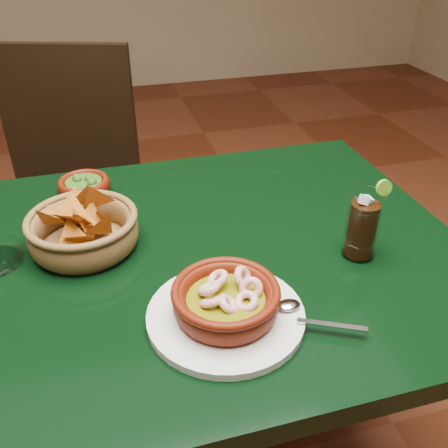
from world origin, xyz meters
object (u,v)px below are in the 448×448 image
object	(u,v)px
dining_table	(153,297)
shrimp_plate	(226,304)
dining_chair	(67,194)
chip_basket	(83,230)
cola_drink	(363,225)

from	to	relation	value
dining_table	shrimp_plate	size ratio (longest dim) A/B	3.76
dining_chair	chip_basket	distance (m)	0.70
shrimp_plate	chip_basket	xyz separation A→B (m)	(-0.20, 0.26, 0.01)
dining_table	chip_basket	size ratio (longest dim) A/B	5.03
dining_chair	chip_basket	size ratio (longest dim) A/B	4.03
shrimp_plate	cola_drink	world-z (taller)	cola_drink
dining_table	cola_drink	world-z (taller)	cola_drink
shrimp_plate	chip_basket	distance (m)	0.33
dining_chair	shrimp_plate	bearing A→B (deg)	-73.82
dining_chair	cola_drink	world-z (taller)	dining_chair
dining_table	cola_drink	distance (m)	0.42
dining_table	dining_chair	bearing A→B (deg)	103.48
dining_chair	shrimp_plate	size ratio (longest dim) A/B	3.01
dining_chair	cola_drink	size ratio (longest dim) A/B	6.33
chip_basket	cola_drink	size ratio (longest dim) A/B	1.57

